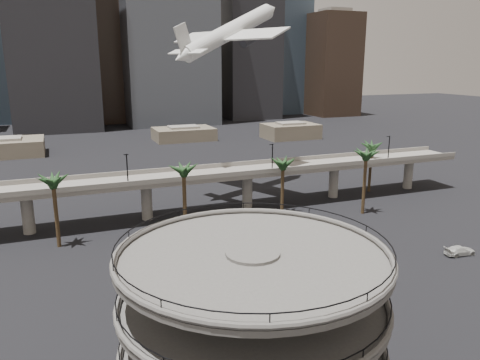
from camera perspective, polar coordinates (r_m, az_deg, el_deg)
name	(u,v)px	position (r m, az deg, el deg)	size (l,w,h in m)	color
parking_ramp	(252,324)	(40.71, 1.50, -17.13)	(22.20, 22.20, 17.35)	#504E4B
overpass	(199,179)	(97.72, -5.06, 0.08)	(130.00, 9.30, 14.70)	slate
palm_trees	(265,164)	(93.65, 3.08, 1.98)	(76.40, 18.40, 14.00)	#43341D
low_buildings	(151,138)	(183.58, -10.83, 5.06)	(135.00, 27.50, 6.80)	brown
skyline	(134,33)	(256.91, -12.76, 17.04)	(269.00, 86.00, 124.51)	gray
airborne_jet	(230,32)	(110.77, -1.27, 17.56)	(31.95, 30.14, 16.07)	silver
car_a	(237,302)	(62.80, -0.34, -14.67)	(1.67, 4.14, 1.41)	#B24F19
car_b	(321,265)	(73.84, 9.79, -10.23)	(1.62, 4.65, 1.53)	black
car_c	(460,251)	(86.24, 25.23, -7.79)	(2.14, 5.28, 1.53)	silver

